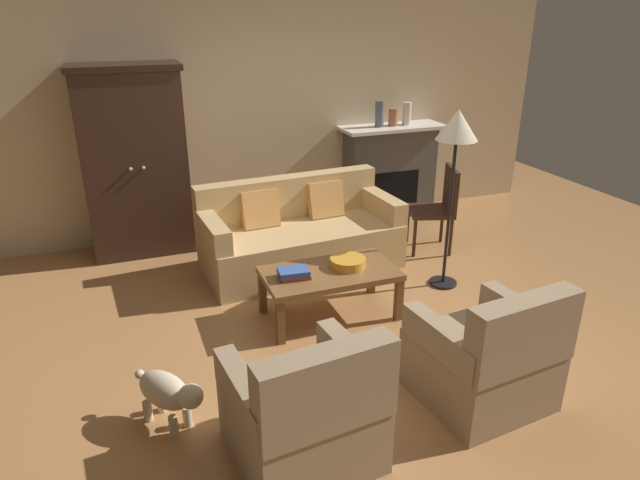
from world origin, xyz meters
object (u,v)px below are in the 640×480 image
object	(u,v)px
couch	(299,237)
mantel_vase_terracotta	(393,117)
mantel_vase_slate	(379,114)
side_chair_wooden	(439,204)
armoire	(135,162)
fruit_bowl	(348,262)
fireplace	(390,170)
floor_lamp	(457,136)
book_stack	(294,273)
coffee_table	(330,277)
mantel_vase_cream	(407,114)
armchair_near_left	(305,413)
dog	(168,393)
armchair_near_right	(486,359)

from	to	relation	value
couch	mantel_vase_terracotta	size ratio (longest dim) A/B	9.64
mantel_vase_slate	side_chair_wooden	size ratio (longest dim) A/B	0.34
armoire	fruit_bowl	bearing A→B (deg)	-52.76
couch	armoire	bearing A→B (deg)	145.51
fireplace	floor_lamp	bearing A→B (deg)	-101.66
mantel_vase_slate	book_stack	bearing A→B (deg)	-130.08
coffee_table	mantel_vase_cream	distance (m)	2.87
book_stack	side_chair_wooden	xyz separation A→B (m)	(1.91, 0.94, 0.05)
armchair_near_left	dog	bearing A→B (deg)	141.39
mantel_vase_slate	floor_lamp	world-z (taller)	floor_lamp
mantel_vase_terracotta	armchair_near_right	distance (m)	3.72
armoire	side_chair_wooden	size ratio (longest dim) A/B	2.14
book_stack	mantel_vase_cream	size ratio (longest dim) A/B	1.01
couch	dog	world-z (taller)	couch
fruit_bowl	mantel_vase_cream	world-z (taller)	mantel_vase_cream
mantel_vase_cream	dog	bearing A→B (deg)	-137.28
coffee_table	dog	size ratio (longest dim) A/B	2.22
armoire	dog	world-z (taller)	armoire
fruit_bowl	mantel_vase_slate	distance (m)	2.53
mantel_vase_slate	dog	distance (m)	4.24
dog	armchair_near_right	bearing A→B (deg)	-13.62
mantel_vase_terracotta	dog	distance (m)	4.36
fireplace	book_stack	bearing A→B (deg)	-132.61
armoire	armchair_near_left	size ratio (longest dim) A/B	2.19
fruit_bowl	side_chair_wooden	distance (m)	1.69
fireplace	mantel_vase_cream	xyz separation A→B (m)	(0.18, -0.02, 0.68)
couch	coffee_table	distance (m)	1.03
book_stack	dog	world-z (taller)	book_stack
book_stack	armoire	bearing A→B (deg)	116.79
armoire	mantel_vase_cream	bearing A→B (deg)	1.10
couch	floor_lamp	xyz separation A→B (m)	(1.13, -0.86, 1.09)
fireplace	side_chair_wooden	size ratio (longest dim) A/B	1.40
coffee_table	armchair_near_left	xyz separation A→B (m)	(-0.73, -1.46, -0.05)
floor_lamp	dog	bearing A→B (deg)	-157.87
armoire	dog	size ratio (longest dim) A/B	3.89
armoire	floor_lamp	distance (m)	3.18
mantel_vase_slate	side_chair_wooden	distance (m)	1.38
armchair_near_right	couch	bearing A→B (deg)	100.71
fireplace	book_stack	xyz separation A→B (m)	(-1.93, -2.10, -0.11)
coffee_table	book_stack	world-z (taller)	book_stack
coffee_table	side_chair_wooden	size ratio (longest dim) A/B	1.22
armchair_near_left	mantel_vase_terracotta	bearing A→B (deg)	56.40
couch	armchair_near_left	size ratio (longest dim) A/B	2.24
armchair_near_left	dog	world-z (taller)	armchair_near_left
dog	mantel_vase_slate	bearing A→B (deg)	46.12
mantel_vase_cream	side_chair_wooden	xyz separation A→B (m)	(-0.20, -1.14, -0.74)
mantel_vase_cream	fruit_bowl	bearing A→B (deg)	-128.52
side_chair_wooden	dog	bearing A→B (deg)	-148.85
book_stack	dog	size ratio (longest dim) A/B	0.54
fireplace	side_chair_wooden	world-z (taller)	fireplace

